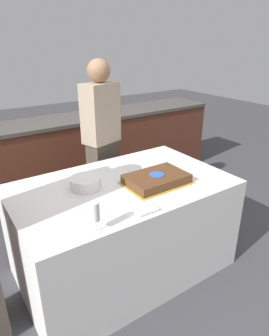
% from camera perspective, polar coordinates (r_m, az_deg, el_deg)
% --- Properties ---
extents(ground_plane, '(14.00, 14.00, 0.00)m').
position_cam_1_polar(ground_plane, '(2.67, -2.01, -18.16)').
color(ground_plane, '#424247').
extents(back_counter, '(4.40, 0.58, 0.92)m').
position_cam_1_polar(back_counter, '(3.67, -15.29, 1.68)').
color(back_counter, '#5B2D1E').
rests_on(back_counter, ground_plane).
extents(dining_table, '(1.61, 0.99, 0.78)m').
position_cam_1_polar(dining_table, '(2.42, -2.14, -11.25)').
color(dining_table, white).
rests_on(dining_table, ground_plane).
extents(cake, '(0.49, 0.34, 0.07)m').
position_cam_1_polar(cake, '(2.23, 4.21, -2.08)').
color(cake, gold).
rests_on(cake, dining_table).
extents(plate_stack, '(0.22, 0.22, 0.08)m').
position_cam_1_polar(plate_stack, '(2.17, -9.31, -2.78)').
color(plate_stack, white).
rests_on(plate_stack, dining_table).
extents(wine_glass, '(0.06, 0.06, 0.18)m').
position_cam_1_polar(wine_glass, '(1.66, -7.53, -8.40)').
color(wine_glass, white).
rests_on(wine_glass, dining_table).
extents(side_plate_near_cake, '(0.21, 0.21, 0.00)m').
position_cam_1_polar(side_plate_near_cake, '(2.49, 0.66, 0.10)').
color(side_plate_near_cake, white).
rests_on(side_plate_near_cake, dining_table).
extents(utensil_pile, '(0.15, 0.10, 0.02)m').
position_cam_1_polar(utensil_pile, '(1.88, 2.11, -7.99)').
color(utensil_pile, white).
rests_on(utensil_pile, dining_table).
extents(person_cutting_cake, '(0.37, 0.29, 1.62)m').
position_cam_1_polar(person_cutting_cake, '(2.87, -6.22, 4.59)').
color(person_cutting_cake, '#4C4238').
rests_on(person_cutting_cake, ground_plane).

